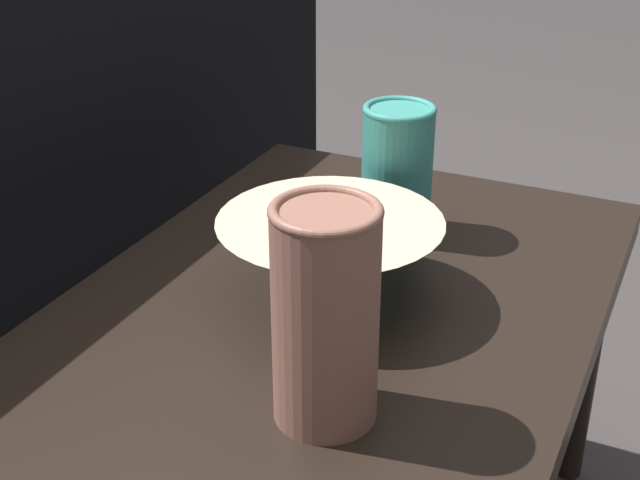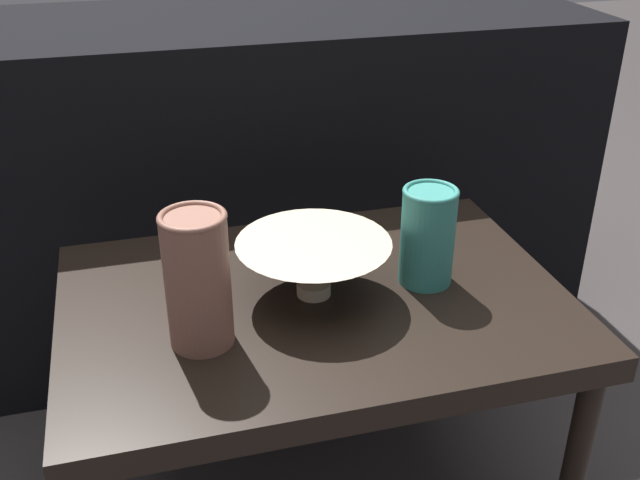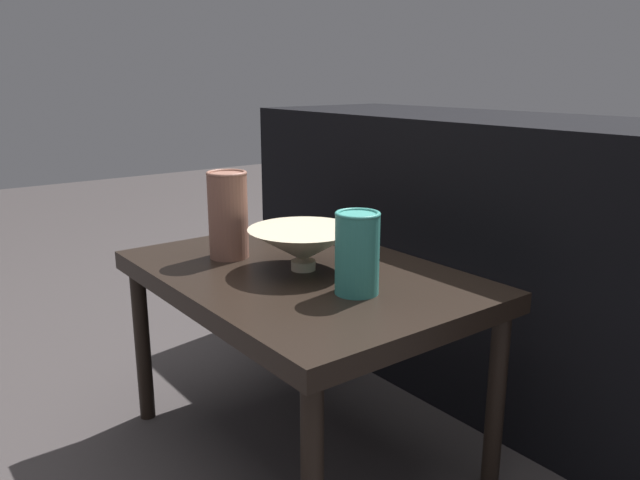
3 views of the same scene
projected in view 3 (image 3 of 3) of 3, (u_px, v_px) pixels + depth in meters
name	position (u px, v px, depth m)	size (l,w,h in m)	color
ground_plane	(303.00, 448.00, 1.40)	(8.00, 8.00, 0.00)	#383333
table	(302.00, 290.00, 1.31)	(0.75, 0.52, 0.42)	black
couch_backdrop	(489.00, 251.00, 1.67)	(1.48, 0.50, 0.71)	black
bowl	(304.00, 245.00, 1.28)	(0.23, 0.23, 0.09)	#C1B293
vase_textured_left	(228.00, 214.00, 1.36)	(0.09, 0.09, 0.19)	brown
vase_colorful_right	(356.00, 252.00, 1.14)	(0.08, 0.08, 0.15)	teal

